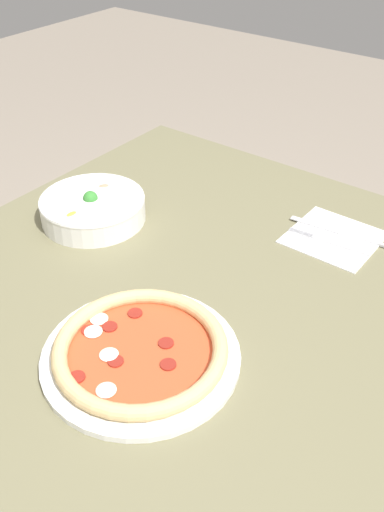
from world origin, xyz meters
The scene contains 6 objects.
dining_table centered at (0.00, 0.00, 0.65)m, with size 1.22×1.07×0.74m.
pizza centered at (-0.14, -0.04, 0.76)m, with size 0.33×0.33×0.04m.
bowl centered at (0.12, 0.32, 0.78)m, with size 0.23×0.23×0.07m.
napkin centered at (0.37, -0.14, 0.75)m, with size 0.18×0.18×0.00m.
fork centered at (0.34, -0.14, 0.75)m, with size 0.03×0.18×0.00m.
knife centered at (0.39, -0.15, 0.75)m, with size 0.03×0.22×0.01m.
Camera 1 is at (-0.61, -0.50, 1.43)m, focal length 40.00 mm.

